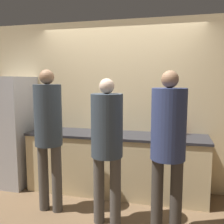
{
  "coord_description": "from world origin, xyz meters",
  "views": [
    {
      "loc": [
        0.82,
        -3.18,
        1.7
      ],
      "look_at": [
        0.0,
        0.14,
        1.26
      ],
      "focal_mm": 40.0,
      "sensor_mm": 36.0,
      "label": 1
    }
  ],
  "objects_px": {
    "bottle_red": "(184,130)",
    "cup_red": "(52,130)",
    "refrigerator": "(10,131)",
    "person_center": "(107,138)",
    "person_left": "(48,128)",
    "person_right": "(168,138)",
    "bottle_green": "(37,126)",
    "fruit_bowl": "(104,129)",
    "utensil_crock": "(52,124)"
  },
  "relations": [
    {
      "from": "refrigerator",
      "to": "bottle_red",
      "type": "relative_size",
      "value": 9.52
    },
    {
      "from": "person_left",
      "to": "fruit_bowl",
      "type": "height_order",
      "value": "person_left"
    },
    {
      "from": "fruit_bowl",
      "to": "utensil_crock",
      "type": "distance_m",
      "value": 0.89
    },
    {
      "from": "person_right",
      "to": "bottle_red",
      "type": "xyz_separation_m",
      "value": [
        0.2,
        1.08,
        -0.11
      ]
    },
    {
      "from": "person_center",
      "to": "utensil_crock",
      "type": "bearing_deg",
      "value": 141.3
    },
    {
      "from": "refrigerator",
      "to": "cup_red",
      "type": "xyz_separation_m",
      "value": [
        0.81,
        -0.09,
        0.07
      ]
    },
    {
      "from": "fruit_bowl",
      "to": "bottle_green",
      "type": "distance_m",
      "value": 1.06
    },
    {
      "from": "person_left",
      "to": "bottle_red",
      "type": "relative_size",
      "value": 9.94
    },
    {
      "from": "cup_red",
      "to": "person_right",
      "type": "bearing_deg",
      "value": -23.29
    },
    {
      "from": "fruit_bowl",
      "to": "bottle_green",
      "type": "relative_size",
      "value": 1.87
    },
    {
      "from": "person_left",
      "to": "bottle_green",
      "type": "relative_size",
      "value": 10.03
    },
    {
      "from": "person_center",
      "to": "bottle_red",
      "type": "bearing_deg",
      "value": 49.05
    },
    {
      "from": "person_left",
      "to": "fruit_bowl",
      "type": "bearing_deg",
      "value": 60.34
    },
    {
      "from": "person_left",
      "to": "fruit_bowl",
      "type": "relative_size",
      "value": 5.35
    },
    {
      "from": "person_left",
      "to": "person_center",
      "type": "height_order",
      "value": "person_left"
    },
    {
      "from": "person_right",
      "to": "cup_red",
      "type": "relative_size",
      "value": 21.93
    },
    {
      "from": "person_center",
      "to": "bottle_red",
      "type": "xyz_separation_m",
      "value": [
        0.89,
        1.02,
        -0.06
      ]
    },
    {
      "from": "person_right",
      "to": "person_center",
      "type": "bearing_deg",
      "value": 175.27
    },
    {
      "from": "utensil_crock",
      "to": "bottle_green",
      "type": "relative_size",
      "value": 1.74
    },
    {
      "from": "person_left",
      "to": "person_center",
      "type": "distance_m",
      "value": 0.8
    },
    {
      "from": "refrigerator",
      "to": "person_left",
      "type": "relative_size",
      "value": 0.96
    },
    {
      "from": "refrigerator",
      "to": "person_center",
      "type": "height_order",
      "value": "refrigerator"
    },
    {
      "from": "person_center",
      "to": "fruit_bowl",
      "type": "relative_size",
      "value": 5.03
    },
    {
      "from": "person_center",
      "to": "bottle_green",
      "type": "height_order",
      "value": "person_center"
    },
    {
      "from": "refrigerator",
      "to": "person_center",
      "type": "distance_m",
      "value": 2.01
    },
    {
      "from": "person_right",
      "to": "bottle_red",
      "type": "distance_m",
      "value": 1.1
    },
    {
      "from": "person_left",
      "to": "person_right",
      "type": "xyz_separation_m",
      "value": [
        1.48,
        -0.17,
        -0.0
      ]
    },
    {
      "from": "person_center",
      "to": "bottle_green",
      "type": "distance_m",
      "value": 1.56
    },
    {
      "from": "refrigerator",
      "to": "fruit_bowl",
      "type": "bearing_deg",
      "value": 7.07
    },
    {
      "from": "bottle_green",
      "to": "cup_red",
      "type": "xyz_separation_m",
      "value": [
        0.31,
        -0.09,
        -0.03
      ]
    },
    {
      "from": "fruit_bowl",
      "to": "bottle_green",
      "type": "xyz_separation_m",
      "value": [
        -1.05,
        -0.19,
        0.03
      ]
    },
    {
      "from": "person_left",
      "to": "person_right",
      "type": "relative_size",
      "value": 1.02
    },
    {
      "from": "bottle_red",
      "to": "cup_red",
      "type": "distance_m",
      "value": 1.96
    },
    {
      "from": "person_left",
      "to": "utensil_crock",
      "type": "height_order",
      "value": "person_left"
    },
    {
      "from": "fruit_bowl",
      "to": "person_left",
      "type": "bearing_deg",
      "value": -119.66
    },
    {
      "from": "utensil_crock",
      "to": "bottle_red",
      "type": "xyz_separation_m",
      "value": [
        2.08,
        0.07,
        -0.0
      ]
    },
    {
      "from": "fruit_bowl",
      "to": "utensil_crock",
      "type": "xyz_separation_m",
      "value": [
        -0.89,
        -0.02,
        0.04
      ]
    },
    {
      "from": "bottle_red",
      "to": "bottle_green",
      "type": "distance_m",
      "value": 2.25
    },
    {
      "from": "refrigerator",
      "to": "person_right",
      "type": "distance_m",
      "value": 2.68
    },
    {
      "from": "person_center",
      "to": "cup_red",
      "type": "bearing_deg",
      "value": 146.62
    },
    {
      "from": "person_left",
      "to": "utensil_crock",
      "type": "relative_size",
      "value": 5.77
    },
    {
      "from": "person_right",
      "to": "bottle_green",
      "type": "bearing_deg",
      "value": 157.63
    },
    {
      "from": "person_center",
      "to": "cup_red",
      "type": "distance_m",
      "value": 1.25
    },
    {
      "from": "refrigerator",
      "to": "bottle_red",
      "type": "height_order",
      "value": "refrigerator"
    },
    {
      "from": "refrigerator",
      "to": "utensil_crock",
      "type": "relative_size",
      "value": 5.52
    },
    {
      "from": "person_right",
      "to": "fruit_bowl",
      "type": "relative_size",
      "value": 5.26
    },
    {
      "from": "person_right",
      "to": "bottle_green",
      "type": "height_order",
      "value": "person_right"
    },
    {
      "from": "refrigerator",
      "to": "bottle_green",
      "type": "xyz_separation_m",
      "value": [
        0.5,
        0.0,
        0.1
      ]
    },
    {
      "from": "bottle_red",
      "to": "cup_red",
      "type": "bearing_deg",
      "value": -170.12
    },
    {
      "from": "fruit_bowl",
      "to": "bottle_green",
      "type": "height_order",
      "value": "bottle_green"
    }
  ]
}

